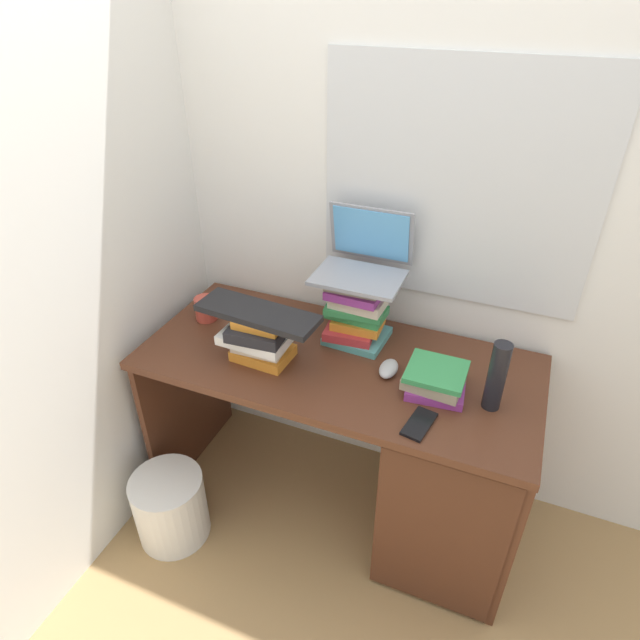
{
  "coord_description": "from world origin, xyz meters",
  "views": [
    {
      "loc": [
        0.52,
        -1.41,
        1.89
      ],
      "look_at": [
        -0.05,
        -0.05,
        0.93
      ],
      "focal_mm": 30.3,
      "sensor_mm": 36.0,
      "label": 1
    }
  ],
  "objects": [
    {
      "name": "book_stack_keyboard_riser",
      "position": [
        -0.25,
        -0.1,
        0.84
      ],
      "size": [
        0.24,
        0.2,
        0.18
      ],
      "color": "orange",
      "rests_on": "desk"
    },
    {
      "name": "water_bottle",
      "position": [
        0.53,
        -0.04,
        0.87
      ],
      "size": [
        0.06,
        0.06,
        0.24
      ],
      "primitive_type": "cylinder",
      "color": "black",
      "rests_on": "desk"
    },
    {
      "name": "wastebasket",
      "position": [
        -0.53,
        -0.38,
        0.15
      ],
      "size": [
        0.28,
        0.28,
        0.29
      ],
      "primitive_type": "cylinder",
      "color": "silver",
      "rests_on": "ground"
    },
    {
      "name": "mug",
      "position": [
        -0.56,
        0.05,
        0.79
      ],
      "size": [
        0.12,
        0.08,
        0.09
      ],
      "color": "#B23F33",
      "rests_on": "desk"
    },
    {
      "name": "laptop",
      "position": [
        0.02,
        0.2,
        1.05
      ],
      "size": [
        0.3,
        0.26,
        0.22
      ],
      "color": "gray",
      "rests_on": "book_stack_tall"
    },
    {
      "name": "computer_mouse",
      "position": [
        0.19,
        -0.01,
        0.77
      ],
      "size": [
        0.06,
        0.1,
        0.04
      ],
      "primitive_type": "ellipsoid",
      "color": "#A5A8AD",
      "rests_on": "desk"
    },
    {
      "name": "cell_phone",
      "position": [
        0.34,
        -0.21,
        0.75
      ],
      "size": [
        0.09,
        0.15,
        0.01
      ],
      "primitive_type": "cube",
      "rotation": [
        0.0,
        0.0,
        -0.18
      ],
      "color": "black",
      "rests_on": "desk"
    },
    {
      "name": "keyboard",
      "position": [
        -0.25,
        -0.1,
        0.94
      ],
      "size": [
        0.43,
        0.17,
        0.02
      ],
      "primitive_type": "cube",
      "rotation": [
        0.0,
        0.0,
        -0.08
      ],
      "color": "black",
      "rests_on": "book_stack_keyboard_riser"
    },
    {
      "name": "book_stack_tall",
      "position": [
        0.01,
        0.14,
        0.87
      ],
      "size": [
        0.23,
        0.21,
        0.25
      ],
      "color": "teal",
      "rests_on": "desk"
    },
    {
      "name": "desk",
      "position": [
        0.35,
        -0.02,
        0.41
      ],
      "size": [
        1.38,
        0.62,
        0.75
      ],
      "color": "#4C2819",
      "rests_on": "ground"
    },
    {
      "name": "ground_plane",
      "position": [
        0.0,
        0.0,
        0.0
      ],
      "size": [
        6.0,
        6.0,
        0.0
      ],
      "primitive_type": "plane",
      "color": "#9E7A4C"
    },
    {
      "name": "wall_back",
      "position": [
        0.0,
        0.35,
        1.3
      ],
      "size": [
        6.0,
        0.06,
        2.6
      ],
      "color": "white",
      "rests_on": "ground"
    },
    {
      "name": "book_stack_side",
      "position": [
        0.35,
        -0.05,
        0.79
      ],
      "size": [
        0.2,
        0.18,
        0.09
      ],
      "color": "#8C338C",
      "rests_on": "desk"
    },
    {
      "name": "wall_left",
      "position": [
        -0.77,
        0.0,
        1.3
      ],
      "size": [
        0.05,
        6.0,
        2.6
      ],
      "primitive_type": "cube",
      "color": "silver",
      "rests_on": "ground"
    }
  ]
}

